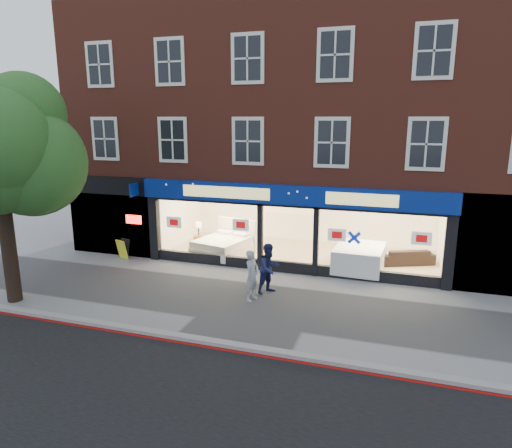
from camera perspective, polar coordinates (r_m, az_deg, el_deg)
The scene contains 12 objects.
ground at distance 14.37m, azimuth 0.86°, elevation -9.87°, with size 120.00×120.00×0.00m, color gray.
kerb_line at distance 11.74m, azimuth -3.79°, elevation -15.46°, with size 60.00×0.10×0.01m, color #8C0A07.
kerb_stone at distance 11.87m, azimuth -3.43°, elevation -14.80°, with size 60.00×0.25×0.12m, color gray.
showroom_floor at distance 19.14m, azimuth 5.52°, elevation -3.83°, with size 11.00×4.50×0.10m, color tan.
building at distance 19.99m, azimuth 7.01°, elevation 16.08°, with size 19.00×8.26×10.30m.
display_bed at distance 19.05m, azimuth -4.03°, elevation -2.60°, with size 2.36×2.65×1.29m.
bedside_table at distance 20.01m, azimuth -7.14°, elevation -2.14°, with size 0.45×0.45×0.55m, color brown.
mattress_stack at distance 17.46m, azimuth 12.78°, elevation -4.13°, with size 1.85×2.28×0.86m.
sofa at distance 18.61m, azimuth 18.24°, elevation -3.82°, with size 2.06×0.80×0.60m, color black.
a_board at distance 19.38m, azimuth -16.26°, elevation -3.00°, with size 0.53×0.34×0.81m, color yellow.
pedestrian_grey at distance 14.33m, azimuth -0.51°, elevation -6.47°, with size 0.59×0.39×1.62m, color #A0A3A7.
pedestrian_blue at distance 14.91m, azimuth 1.66°, elevation -5.57°, with size 0.81×0.63×1.67m, color #1A1E48.
Camera 1 is at (3.89, -12.64, 5.62)m, focal length 32.00 mm.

